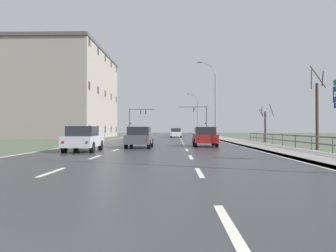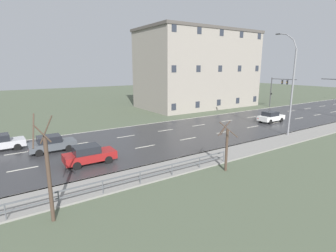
{
  "view_description": "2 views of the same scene",
  "coord_description": "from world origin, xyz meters",
  "px_view_note": "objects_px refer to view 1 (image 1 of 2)",
  "views": [
    {
      "loc": [
        1.58,
        -2.54,
        1.38
      ],
      "look_at": [
        0.13,
        60.6,
        2.05
      ],
      "focal_mm": 33.81,
      "sensor_mm": 36.0,
      "label": 1
    },
    {
      "loc": [
        24.58,
        17.15,
        7.81
      ],
      "look_at": [
        0.0,
        33.25,
        1.17
      ],
      "focal_mm": 28.08,
      "sensor_mm": 36.0,
      "label": 2
    }
  ],
  "objects_px": {
    "street_lamp_midground": "(214,101)",
    "street_lamp_distant": "(197,115)",
    "traffic_signal_left": "(136,117)",
    "car_distant": "(140,137)",
    "traffic_signal_right": "(201,116)",
    "car_far_right": "(176,133)",
    "car_far_left": "(83,139)",
    "car_near_left": "(205,136)",
    "brick_building": "(69,95)"
  },
  "relations": [
    {
      "from": "street_lamp_midground",
      "to": "car_far_left",
      "type": "height_order",
      "value": "street_lamp_midground"
    },
    {
      "from": "car_near_left",
      "to": "car_far_right",
      "type": "distance_m",
      "value": 27.0
    },
    {
      "from": "street_lamp_distant",
      "to": "traffic_signal_right",
      "type": "distance_m",
      "value": 21.49
    },
    {
      "from": "traffic_signal_right",
      "to": "brick_building",
      "type": "bearing_deg",
      "value": -156.65
    },
    {
      "from": "car_distant",
      "to": "car_near_left",
      "type": "xyz_separation_m",
      "value": [
        5.04,
        1.99,
        0.0
      ]
    },
    {
      "from": "street_lamp_midground",
      "to": "traffic_signal_left",
      "type": "xyz_separation_m",
      "value": [
        -14.01,
        17.95,
        -1.62
      ]
    },
    {
      "from": "car_distant",
      "to": "car_near_left",
      "type": "height_order",
      "value": "same"
    },
    {
      "from": "traffic_signal_right",
      "to": "brick_building",
      "type": "relative_size",
      "value": 0.27
    },
    {
      "from": "traffic_signal_left",
      "to": "traffic_signal_right",
      "type": "bearing_deg",
      "value": -6.05
    },
    {
      "from": "street_lamp_distant",
      "to": "traffic_signal_left",
      "type": "relative_size",
      "value": 1.92
    },
    {
      "from": "brick_building",
      "to": "street_lamp_distant",
      "type": "bearing_deg",
      "value": 52.68
    },
    {
      "from": "car_far_left",
      "to": "brick_building",
      "type": "distance_m",
      "value": 37.13
    },
    {
      "from": "traffic_signal_right",
      "to": "car_far_left",
      "type": "distance_m",
      "value": 45.9
    },
    {
      "from": "car_distant",
      "to": "car_near_left",
      "type": "distance_m",
      "value": 5.42
    },
    {
      "from": "traffic_signal_right",
      "to": "car_near_left",
      "type": "xyz_separation_m",
      "value": [
        -2.86,
        -38.43,
        -3.3
      ]
    },
    {
      "from": "traffic_signal_right",
      "to": "car_distant",
      "type": "height_order",
      "value": "traffic_signal_right"
    },
    {
      "from": "car_far_right",
      "to": "car_far_left",
      "type": "distance_m",
      "value": 33.44
    },
    {
      "from": "traffic_signal_right",
      "to": "car_near_left",
      "type": "distance_m",
      "value": 38.68
    },
    {
      "from": "brick_building",
      "to": "car_distant",
      "type": "bearing_deg",
      "value": -62.77
    },
    {
      "from": "street_lamp_midground",
      "to": "traffic_signal_right",
      "type": "relative_size",
      "value": 1.87
    },
    {
      "from": "street_lamp_distant",
      "to": "car_distant",
      "type": "height_order",
      "value": "street_lamp_distant"
    },
    {
      "from": "street_lamp_distant",
      "to": "street_lamp_midground",
      "type": "bearing_deg",
      "value": -89.97
    },
    {
      "from": "car_near_left",
      "to": "traffic_signal_right",
      "type": "bearing_deg",
      "value": 86.35
    },
    {
      "from": "car_near_left",
      "to": "brick_building",
      "type": "bearing_deg",
      "value": 126.7
    },
    {
      "from": "traffic_signal_left",
      "to": "car_far_right",
      "type": "xyz_separation_m",
      "value": [
        8.27,
        -12.95,
        -3.19
      ]
    },
    {
      "from": "brick_building",
      "to": "street_lamp_midground",
      "type": "bearing_deg",
      "value": -14.85
    },
    {
      "from": "street_lamp_midground",
      "to": "car_far_right",
      "type": "bearing_deg",
      "value": 138.95
    },
    {
      "from": "street_lamp_midground",
      "to": "car_distant",
      "type": "distance_m",
      "value": 25.81
    },
    {
      "from": "street_lamp_midground",
      "to": "brick_building",
      "type": "bearing_deg",
      "value": 165.15
    },
    {
      "from": "car_near_left",
      "to": "brick_building",
      "type": "distance_m",
      "value": 35.62
    },
    {
      "from": "car_distant",
      "to": "car_far_left",
      "type": "distance_m",
      "value": 5.05
    },
    {
      "from": "street_lamp_midground",
      "to": "brick_building",
      "type": "xyz_separation_m",
      "value": [
        -24.09,
        6.39,
        1.73
      ]
    },
    {
      "from": "car_distant",
      "to": "brick_building",
      "type": "height_order",
      "value": "brick_building"
    },
    {
      "from": "traffic_signal_right",
      "to": "traffic_signal_left",
      "type": "xyz_separation_m",
      "value": [
        -13.4,
        1.42,
        -0.11
      ]
    },
    {
      "from": "car_far_right",
      "to": "street_lamp_distant",
      "type": "bearing_deg",
      "value": 80.08
    },
    {
      "from": "street_lamp_midground",
      "to": "brick_building",
      "type": "height_order",
      "value": "brick_building"
    },
    {
      "from": "car_near_left",
      "to": "street_lamp_distant",
      "type": "bearing_deg",
      "value": 87.32
    },
    {
      "from": "street_lamp_midground",
      "to": "car_far_left",
      "type": "bearing_deg",
      "value": -112.45
    },
    {
      "from": "street_lamp_distant",
      "to": "traffic_signal_left",
      "type": "distance_m",
      "value": 24.46
    },
    {
      "from": "street_lamp_distant",
      "to": "traffic_signal_left",
      "type": "xyz_separation_m",
      "value": [
        -13.99,
        -20.02,
        -1.38
      ]
    },
    {
      "from": "car_distant",
      "to": "car_far_right",
      "type": "distance_m",
      "value": 29.02
    },
    {
      "from": "traffic_signal_right",
      "to": "car_distant",
      "type": "xyz_separation_m",
      "value": [
        -7.9,
        -40.42,
        -3.3
      ]
    },
    {
      "from": "car_far_left",
      "to": "brick_building",
      "type": "relative_size",
      "value": 0.18
    },
    {
      "from": "street_lamp_midground",
      "to": "car_near_left",
      "type": "height_order",
      "value": "street_lamp_midground"
    },
    {
      "from": "street_lamp_distant",
      "to": "car_far_right",
      "type": "relative_size",
      "value": 2.7
    },
    {
      "from": "traffic_signal_right",
      "to": "car_distant",
      "type": "distance_m",
      "value": 41.31
    },
    {
      "from": "street_lamp_distant",
      "to": "brick_building",
      "type": "xyz_separation_m",
      "value": [
        -24.07,
        -31.58,
        1.97
      ]
    },
    {
      "from": "car_distant",
      "to": "car_far_left",
      "type": "relative_size",
      "value": 0.98
    },
    {
      "from": "street_lamp_midground",
      "to": "street_lamp_distant",
      "type": "height_order",
      "value": "street_lamp_midground"
    },
    {
      "from": "car_far_right",
      "to": "car_far_left",
      "type": "height_order",
      "value": "same"
    }
  ]
}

